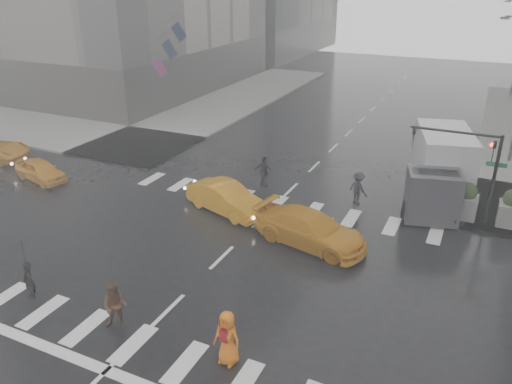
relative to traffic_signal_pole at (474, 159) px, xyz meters
The scene contains 17 objects.
ground 12.47m from the traffic_signal_pole, 138.36° to the right, with size 120.00×120.00×0.00m, color black.
sidewalk_nw 30.21m from the traffic_signal_pole, 161.58° to the left, with size 35.00×35.00×0.15m, color slate.
road_markings 12.47m from the traffic_signal_pole, 138.36° to the right, with size 18.00×48.00×0.01m, color silver, non-canonical shape.
traffic_signal_pole is the anchor object (origin of this frame).
planter_west 3.01m from the traffic_signal_pole, behind, with size 1.10×1.10×1.80m.
planter_mid 2.24m from the traffic_signal_pole, 91.76° to the left, with size 1.10×1.10×1.80m.
planter_east 3.00m from the traffic_signal_pole, ahead, with size 1.10×1.10×1.80m.
flag_cluster 26.38m from the traffic_signal_pole, 156.46° to the left, with size 2.87×3.06×4.69m.
pedestrian_black 19.56m from the traffic_signal_pole, 136.03° to the right, with size 1.17×1.19×2.43m.
pedestrian_brown 17.00m from the traffic_signal_pole, 126.58° to the right, with size 0.85×0.66×1.76m, color #422717.
pedestrian_orange 14.78m from the traffic_signal_pole, 113.52° to the right, with size 0.96×0.67×1.86m.
pedestrian_far_a 10.79m from the traffic_signal_pole, behind, with size 1.08×0.66×1.84m, color black.
pedestrian_far_b 5.69m from the traffic_signal_pole, behind, with size 1.15×0.64×1.78m, color black.
taxi_front 23.35m from the traffic_signal_pole, 167.78° to the right, with size 1.47×3.65×1.24m, color orange.
taxi_mid 11.90m from the traffic_signal_pole, 160.02° to the right, with size 1.57×4.52×1.49m, color orange.
taxi_rear 8.38m from the traffic_signal_pole, 138.52° to the right, with size 2.12×4.60×1.51m, color orange.
box_truck 2.70m from the traffic_signal_pole, 129.47° to the left, with size 2.54×6.77×3.60m.
Camera 1 is at (9.13, -15.96, 11.14)m, focal length 35.00 mm.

